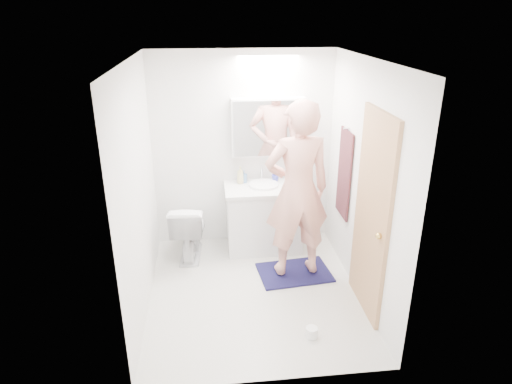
{
  "coord_description": "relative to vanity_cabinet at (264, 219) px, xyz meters",
  "views": [
    {
      "loc": [
        -0.43,
        -4.01,
        2.8
      ],
      "look_at": [
        0.05,
        0.25,
        1.05
      ],
      "focal_mm": 31.41,
      "sensor_mm": 36.0,
      "label": 1
    }
  ],
  "objects": [
    {
      "name": "towel",
      "position": [
        0.85,
        -0.41,
        0.71
      ],
      "size": [
        0.02,
        0.42,
        1.0
      ],
      "primitive_type": "cube",
      "color": "black",
      "rests_on": "wall_right"
    },
    {
      "name": "wall_left",
      "position": [
        -1.33,
        -0.96,
        0.81
      ],
      "size": [
        0.0,
        2.5,
        2.5
      ],
      "primitive_type": "plane",
      "rotation": [
        1.57,
        0.0,
        1.57
      ],
      "color": "white",
      "rests_on": "floor"
    },
    {
      "name": "wall_front",
      "position": [
        -0.23,
        -2.21,
        0.81
      ],
      "size": [
        2.5,
        0.0,
        2.5
      ],
      "primitive_type": "plane",
      "rotation": [
        -1.57,
        0.0,
        0.0
      ],
      "color": "white",
      "rests_on": "floor"
    },
    {
      "name": "sink_basin",
      "position": [
        0.0,
        0.03,
        0.45
      ],
      "size": [
        0.36,
        0.36,
        0.03
      ],
      "primitive_type": "cylinder",
      "color": "white",
      "rests_on": "countertop"
    },
    {
      "name": "countertop",
      "position": [
        0.0,
        -0.0,
        0.41
      ],
      "size": [
        0.95,
        0.58,
        0.04
      ],
      "primitive_type": "cube",
      "color": "white",
      "rests_on": "vanity_cabinet"
    },
    {
      "name": "wall_back",
      "position": [
        -0.23,
        0.29,
        0.81
      ],
      "size": [
        2.5,
        0.0,
        2.5
      ],
      "primitive_type": "plane",
      "rotation": [
        1.57,
        0.0,
        0.0
      ],
      "color": "white",
      "rests_on": "floor"
    },
    {
      "name": "ceiling",
      "position": [
        -0.23,
        -0.96,
        2.01
      ],
      "size": [
        2.5,
        2.5,
        0.0
      ],
      "primitive_type": "plane",
      "rotation": [
        3.14,
        0.0,
        0.0
      ],
      "color": "white",
      "rests_on": "floor"
    },
    {
      "name": "medicine_cabinet",
      "position": [
        0.07,
        0.21,
        1.11
      ],
      "size": [
        0.88,
        0.14,
        0.7
      ],
      "primitive_type": "cube",
      "color": "white",
      "rests_on": "wall_back"
    },
    {
      "name": "door",
      "position": [
        0.85,
        -1.31,
        0.61
      ],
      "size": [
        0.04,
        0.8,
        2.0
      ],
      "primitive_type": "cube",
      "color": "tan",
      "rests_on": "wall_right"
    },
    {
      "name": "floor",
      "position": [
        -0.23,
        -0.96,
        -0.39
      ],
      "size": [
        2.5,
        2.5,
        0.0
      ],
      "primitive_type": "plane",
      "color": "silver",
      "rests_on": "ground"
    },
    {
      "name": "toothbrush_cup",
      "position": [
        0.16,
        0.16,
        0.47
      ],
      "size": [
        0.11,
        0.11,
        0.09
      ],
      "primitive_type": "imported",
      "rotation": [
        0.0,
        0.0,
        -0.19
      ],
      "color": "#3B41B2",
      "rests_on": "countertop"
    },
    {
      "name": "person",
      "position": [
        0.27,
        -0.66,
        0.64
      ],
      "size": [
        0.76,
        0.54,
        1.96
      ],
      "primitive_type": "imported",
      "rotation": [
        0.0,
        0.0,
        3.25
      ],
      "color": "#E09886",
      "rests_on": "bath_rug"
    },
    {
      "name": "soap_bottle_b",
      "position": [
        -0.22,
        0.18,
        0.51
      ],
      "size": [
        0.08,
        0.08,
        0.15
      ],
      "primitive_type": "imported",
      "rotation": [
        0.0,
        0.0,
        -0.22
      ],
      "color": "#5887BE",
      "rests_on": "countertop"
    },
    {
      "name": "towel_hook",
      "position": [
        0.84,
        -0.41,
        1.23
      ],
      "size": [
        0.07,
        0.02,
        0.02
      ],
      "primitive_type": "cylinder",
      "rotation": [
        0.0,
        1.57,
        0.0
      ],
      "color": "silver",
      "rests_on": "wall_right"
    },
    {
      "name": "door_knob",
      "position": [
        0.81,
        -1.61,
        0.56
      ],
      "size": [
        0.06,
        0.06,
        0.06
      ],
      "primitive_type": "sphere",
      "color": "gold",
      "rests_on": "door"
    },
    {
      "name": "mirror_panel",
      "position": [
        0.07,
        0.13,
        1.11
      ],
      "size": [
        0.84,
        0.01,
        0.66
      ],
      "primitive_type": "cube",
      "color": "silver",
      "rests_on": "medicine_cabinet"
    },
    {
      "name": "toilet_paper_roll",
      "position": [
        0.22,
        -1.74,
        -0.34
      ],
      "size": [
        0.11,
        0.11,
        0.1
      ],
      "primitive_type": "cylinder",
      "color": "white",
      "rests_on": "floor"
    },
    {
      "name": "bath_rug",
      "position": [
        0.27,
        -0.66,
        -0.38
      ],
      "size": [
        0.85,
        0.63,
        0.02
      ],
      "primitive_type": "cube",
      "rotation": [
        0.0,
        0.0,
        0.1
      ],
      "color": "#17123A",
      "rests_on": "floor"
    },
    {
      "name": "toilet",
      "position": [
        -0.92,
        -0.11,
        -0.04
      ],
      "size": [
        0.45,
        0.73,
        0.71
      ],
      "primitive_type": "imported",
      "rotation": [
        0.0,
        0.0,
        3.06
      ],
      "color": "white",
      "rests_on": "floor"
    },
    {
      "name": "faucet",
      "position": [
        0.0,
        0.22,
        0.51
      ],
      "size": [
        0.02,
        0.02,
        0.16
      ],
      "primitive_type": "cylinder",
      "color": "silver",
      "rests_on": "countertop"
    },
    {
      "name": "vanity_cabinet",
      "position": [
        0.0,
        0.0,
        0.0
      ],
      "size": [
        0.9,
        0.55,
        0.78
      ],
      "primitive_type": "cube",
      "color": "white",
      "rests_on": "floor"
    },
    {
      "name": "soap_bottle_a",
      "position": [
        -0.27,
        0.15,
        0.54
      ],
      "size": [
        0.1,
        0.1,
        0.22
      ],
      "primitive_type": "imported",
      "rotation": [
        0.0,
        0.0,
        0.22
      ],
      "color": "#C9BD82",
      "rests_on": "countertop"
    },
    {
      "name": "wall_right",
      "position": [
        0.87,
        -0.96,
        0.81
      ],
      "size": [
        0.0,
        2.5,
        2.5
      ],
      "primitive_type": "plane",
      "rotation": [
        1.57,
        0.0,
        -1.57
      ],
      "color": "white",
      "rests_on": "floor"
    }
  ]
}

